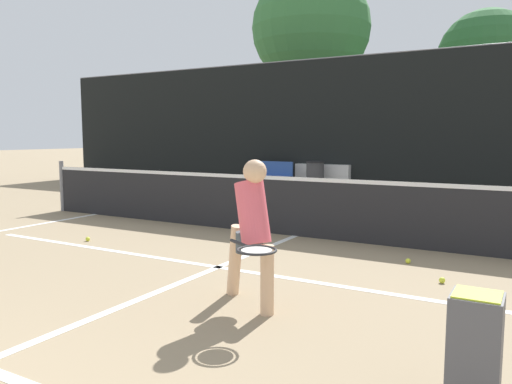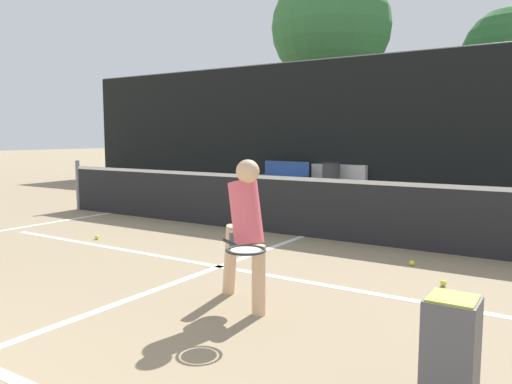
# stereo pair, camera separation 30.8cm
# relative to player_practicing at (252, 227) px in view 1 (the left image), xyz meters

# --- Properties ---
(court_service_line) EXTENTS (8.25, 0.10, 0.01)m
(court_service_line) POSITION_rel_player_practicing_xyz_m (-1.05, 1.00, -0.75)
(court_service_line) COLOR white
(court_service_line) RESTS_ON ground
(court_center_mark) EXTENTS (0.10, 5.24, 0.01)m
(court_center_mark) POSITION_rel_player_practicing_xyz_m (-1.05, 0.60, -0.75)
(court_center_mark) COLOR white
(court_center_mark) RESTS_ON ground
(net) EXTENTS (11.09, 0.09, 1.07)m
(net) POSITION_rel_player_practicing_xyz_m (-1.05, 3.22, -0.25)
(net) COLOR slate
(net) RESTS_ON ground
(fence_back) EXTENTS (24.00, 0.06, 3.81)m
(fence_back) POSITION_rel_player_practicing_xyz_m (-1.05, 9.55, 1.14)
(fence_back) COLOR black
(fence_back) RESTS_ON ground
(player_practicing) EXTENTS (0.96, 0.95, 1.39)m
(player_practicing) POSITION_rel_player_practicing_xyz_m (0.00, 0.00, 0.00)
(player_practicing) COLOR #DBAD84
(player_practicing) RESTS_ON ground
(tennis_ball_scattered_4) EXTENTS (0.07, 0.07, 0.07)m
(tennis_ball_scattered_4) POSITION_rel_player_practicing_xyz_m (0.92, 2.33, -0.72)
(tennis_ball_scattered_4) COLOR #D1E033
(tennis_ball_scattered_4) RESTS_ON ground
(tennis_ball_scattered_5) EXTENTS (0.07, 0.07, 0.07)m
(tennis_ball_scattered_5) POSITION_rel_player_practicing_xyz_m (1.44, 1.65, -0.72)
(tennis_ball_scattered_5) COLOR #D1E033
(tennis_ball_scattered_5) RESTS_ON ground
(tennis_ball_scattered_6) EXTENTS (0.07, 0.07, 0.07)m
(tennis_ball_scattered_6) POSITION_rel_player_practicing_xyz_m (-3.64, 1.29, -0.72)
(tennis_ball_scattered_6) COLOR #D1E033
(tennis_ball_scattered_6) RESTS_ON ground
(ball_hopper) EXTENTS (0.28, 0.28, 0.71)m
(ball_hopper) POSITION_rel_player_practicing_xyz_m (2.03, -0.95, -0.39)
(ball_hopper) COLOR #4C4C51
(ball_hopper) RESTS_ON ground
(courtside_bench) EXTENTS (1.51, 0.43, 0.86)m
(courtside_bench) POSITION_rel_player_practicing_xyz_m (-4.60, 8.91, -0.29)
(courtside_bench) COLOR #2D519E
(courtside_bench) RESTS_ON ground
(trash_bin) EXTENTS (0.51, 0.51, 0.90)m
(trash_bin) POSITION_rel_player_practicing_xyz_m (-3.14, 8.95, -0.31)
(trash_bin) COLOR #3F3F42
(trash_bin) RESTS_ON ground
(parked_car) EXTENTS (1.64, 4.55, 1.32)m
(parked_car) POSITION_rel_player_practicing_xyz_m (-3.10, 11.53, -0.20)
(parked_car) COLOR silver
(parked_car) RESTS_ON ground
(floodlight_mast) EXTENTS (1.10, 0.24, 9.36)m
(floodlight_mast) POSITION_rel_player_practicing_xyz_m (-7.73, 15.01, 5.11)
(floodlight_mast) COLOR slate
(floodlight_mast) RESTS_ON ground
(tree_west) EXTENTS (4.56, 4.56, 8.03)m
(tree_west) POSITION_rel_player_practicing_xyz_m (-5.68, 14.37, 4.98)
(tree_west) COLOR brown
(tree_west) RESTS_ON ground
(tree_mid) EXTENTS (3.78, 3.78, 6.66)m
(tree_mid) POSITION_rel_player_practicing_xyz_m (0.19, 18.51, 3.99)
(tree_mid) COLOR brown
(tree_mid) RESTS_ON ground
(tree_east) EXTENTS (2.92, 2.92, 3.45)m
(tree_east) POSITION_rel_player_practicing_xyz_m (-1.40, 14.23, 2.20)
(tree_east) COLOR brown
(tree_east) RESTS_ON ground
(building_far) EXTENTS (36.00, 2.40, 5.15)m
(building_far) POSITION_rel_player_practicing_xyz_m (-1.05, 21.76, 1.82)
(building_far) COLOR beige
(building_far) RESTS_ON ground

